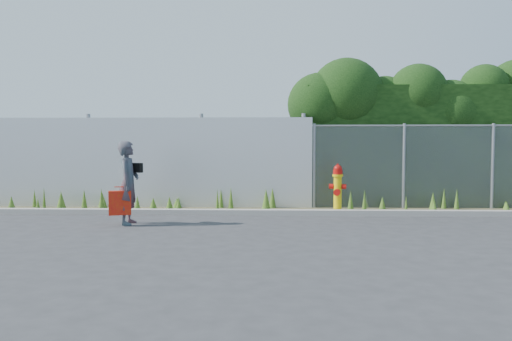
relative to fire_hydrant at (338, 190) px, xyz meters
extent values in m
plane|color=#313134|center=(-1.50, -2.05, -0.54)|extent=(80.00, 80.00, 0.00)
cube|color=#9B948C|center=(-1.50, -0.25, -0.48)|extent=(16.00, 0.22, 0.12)
cube|color=#4C452B|center=(-1.50, 0.35, -0.54)|extent=(16.00, 1.20, 0.01)
cone|color=#375D1B|center=(-2.72, 0.96, -0.36)|extent=(0.09, 0.09, 0.38)
cone|color=#375D1B|center=(-6.80, 0.31, -0.27)|extent=(0.09, 0.09, 0.54)
cone|color=#375D1B|center=(-7.42, 0.01, -0.36)|extent=(0.20, 0.20, 0.37)
cone|color=#375D1B|center=(-2.75, 0.54, -0.30)|extent=(0.08, 0.08, 0.50)
cone|color=#375D1B|center=(1.51, -0.02, -0.34)|extent=(0.08, 0.08, 0.41)
cone|color=#375D1B|center=(-5.40, 0.40, -0.40)|extent=(0.17, 0.17, 0.28)
cone|color=#375D1B|center=(-1.60, 0.48, -0.29)|extent=(0.22, 0.22, 0.50)
cone|color=#375D1B|center=(-4.28, 0.55, -0.40)|extent=(0.20, 0.20, 0.28)
cone|color=#375D1B|center=(-3.85, 0.35, -0.38)|extent=(0.19, 0.19, 0.33)
cone|color=#375D1B|center=(-6.41, 0.34, -0.32)|extent=(0.23, 0.23, 0.44)
cone|color=#375D1B|center=(-6.80, 0.00, -0.39)|extent=(0.12, 0.12, 0.31)
cone|color=#375D1B|center=(2.63, 0.85, -0.29)|extent=(0.12, 0.12, 0.50)
cone|color=#375D1B|center=(2.90, 0.75, -0.30)|extent=(0.12, 0.12, 0.49)
cone|color=#375D1B|center=(-5.19, 0.96, -0.37)|extent=(0.16, 0.16, 0.35)
cone|color=#375D1B|center=(-3.76, 0.82, -0.42)|extent=(0.22, 0.22, 0.25)
cone|color=#375D1B|center=(2.28, 0.54, -0.33)|extent=(0.18, 0.18, 0.43)
cone|color=#375D1B|center=(-2.44, 0.56, -0.28)|extent=(0.14, 0.14, 0.53)
cone|color=#375D1B|center=(-5.36, 0.09, -0.28)|extent=(0.15, 0.15, 0.53)
cone|color=#375D1B|center=(4.08, 0.83, -0.44)|extent=(0.13, 0.13, 0.20)
cone|color=#375D1B|center=(-4.53, 0.06, -0.36)|extent=(0.17, 0.17, 0.38)
cone|color=#375D1B|center=(-7.25, 0.76, -0.32)|extent=(0.11, 0.11, 0.45)
cone|color=#375D1B|center=(1.16, 0.75, -0.39)|extent=(0.17, 0.17, 0.31)
cone|color=#375D1B|center=(3.71, -0.02, -0.41)|extent=(0.20, 0.20, 0.27)
cone|color=#375D1B|center=(-1.45, 0.86, -0.30)|extent=(0.17, 0.17, 0.49)
cone|color=#375D1B|center=(-2.70, 0.84, -0.31)|extent=(0.13, 0.13, 0.47)
cone|color=#375D1B|center=(-3.58, 0.07, -0.37)|extent=(0.16, 0.16, 0.35)
cone|color=#375D1B|center=(0.82, 1.00, -0.39)|extent=(0.12, 0.12, 0.31)
cone|color=#375D1B|center=(-5.90, 0.44, -0.30)|extent=(0.15, 0.15, 0.49)
cone|color=#375D1B|center=(2.12, -0.05, -0.40)|extent=(0.18, 0.18, 0.29)
cone|color=#375D1B|center=(0.68, 0.47, -0.30)|extent=(0.11, 0.11, 0.50)
cone|color=#375D1B|center=(0.38, 0.57, -0.32)|extent=(0.15, 0.15, 0.45)
cone|color=#375D1B|center=(-5.63, 0.91, -0.37)|extent=(0.22, 0.22, 0.36)
cube|color=silver|center=(-4.75, 0.95, 0.56)|extent=(8.50, 0.08, 2.20)
cylinder|color=gray|center=(-6.00, 1.07, 0.61)|extent=(0.10, 0.10, 2.30)
cylinder|color=gray|center=(-3.20, 1.07, 0.61)|extent=(0.10, 0.10, 2.30)
cylinder|color=gray|center=(-0.70, 1.07, 0.61)|extent=(0.10, 0.10, 2.30)
cube|color=gray|center=(2.75, 0.95, 0.46)|extent=(6.50, 0.03, 2.00)
cylinder|color=gray|center=(2.75, 0.95, 1.46)|extent=(6.50, 0.04, 0.04)
cylinder|color=gray|center=(-0.45, 0.95, 0.48)|extent=(0.07, 0.07, 2.05)
cylinder|color=gray|center=(1.70, 0.95, 0.48)|extent=(0.07, 0.07, 2.05)
cylinder|color=gray|center=(3.80, 0.95, 0.48)|extent=(0.07, 0.07, 2.05)
cube|color=black|center=(3.05, 1.95, 0.96)|extent=(7.30, 1.60, 3.00)
sphere|color=black|center=(-0.26, 1.77, 2.03)|extent=(1.62, 1.62, 1.62)
sphere|color=black|center=(0.43, 1.80, 2.27)|extent=(1.88, 1.88, 1.88)
sphere|color=black|center=(1.46, 2.03, 2.17)|extent=(1.22, 1.22, 1.22)
sphere|color=black|center=(2.24, 1.78, 2.30)|extent=(1.50, 1.50, 1.50)
sphere|color=black|center=(3.10, 1.91, 1.81)|extent=(1.71, 1.71, 1.71)
sphere|color=black|center=(3.89, 1.75, 2.42)|extent=(1.21, 1.21, 1.21)
cylinder|color=yellow|center=(0.00, 0.01, -0.51)|extent=(0.28, 0.28, 0.06)
cylinder|color=yellow|center=(0.00, 0.01, -0.12)|extent=(0.18, 0.18, 0.84)
cylinder|color=yellow|center=(0.00, 0.01, 0.32)|extent=(0.24, 0.24, 0.05)
cylinder|color=#B20F0A|center=(0.00, 0.01, 0.39)|extent=(0.21, 0.21, 0.10)
sphere|color=#B20F0A|center=(0.00, 0.01, 0.45)|extent=(0.19, 0.19, 0.19)
cylinder|color=#B20F0A|center=(0.00, 0.01, 0.55)|extent=(0.05, 0.05, 0.05)
cylinder|color=#B20F0A|center=(-0.14, 0.01, 0.07)|extent=(0.10, 0.11, 0.11)
cylinder|color=#B20F0A|center=(0.14, 0.01, 0.07)|extent=(0.10, 0.11, 0.11)
cylinder|color=#B20F0A|center=(0.00, -0.13, -0.05)|extent=(0.15, 0.12, 0.15)
imported|color=#10606A|center=(-4.24, -1.60, 0.26)|extent=(0.39, 0.59, 1.61)
cube|color=#B5320A|center=(-4.36, -1.77, -0.11)|extent=(0.41, 0.15, 0.46)
cylinder|color=#B5320A|center=(-4.36, -1.77, 0.20)|extent=(0.20, 0.02, 0.02)
cube|color=black|center=(-4.11, -1.49, 0.55)|extent=(0.25, 0.10, 0.19)
camera|label=1|loc=(-1.44, -11.12, 1.01)|focal=35.00mm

